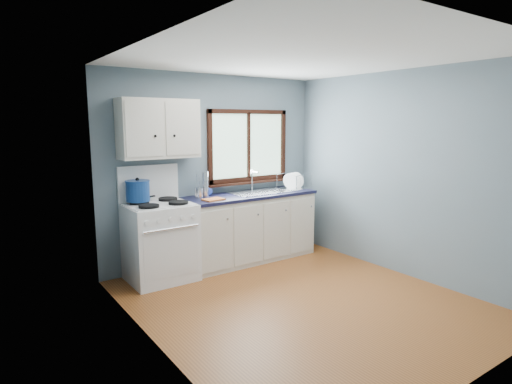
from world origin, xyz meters
TOP-DOWN VIEW (x-y plane):
  - floor at (0.00, 0.00)m, footprint 3.20×3.60m
  - ceiling at (0.00, 0.00)m, footprint 3.20×3.60m
  - wall_back at (0.00, 1.81)m, footprint 3.20×0.02m
  - wall_front at (0.00, -1.81)m, footprint 3.20×0.02m
  - wall_left at (-1.61, 0.00)m, footprint 0.02×3.60m
  - wall_right at (1.61, 0.00)m, footprint 0.02×3.60m
  - gas_range at (-0.95, 1.47)m, footprint 0.76×0.69m
  - base_cabinets at (0.36, 1.49)m, footprint 1.85×0.60m
  - countertop at (0.36, 1.49)m, footprint 1.89×0.64m
  - sink at (0.54, 1.49)m, footprint 0.84×0.46m
  - window at (0.54, 1.77)m, footprint 1.36×0.10m
  - upper_cabinets at (-0.85, 1.63)m, footprint 0.95×0.35m
  - skillet at (-1.14, 1.62)m, footprint 0.41×0.32m
  - stockpot at (-1.15, 1.61)m, footprint 0.33×0.33m
  - utensil_crock at (-0.36, 1.58)m, footprint 0.14×0.14m
  - thermos at (-0.26, 1.59)m, footprint 0.09×0.09m
  - soap_bottle at (-0.17, 1.66)m, footprint 0.13×0.13m
  - dish_towel at (-0.29, 1.34)m, footprint 0.27×0.21m
  - dish_rack at (1.13, 1.47)m, footprint 0.55×0.48m

SIDE VIEW (x-z plane):
  - floor at x=0.00m, z-range -0.02..0.00m
  - base_cabinets at x=0.36m, z-range -0.03..0.85m
  - gas_range at x=-0.95m, z-range -0.19..1.17m
  - sink at x=0.54m, z-range 0.64..1.08m
  - countertop at x=0.36m, z-range 0.88..0.92m
  - dish_towel at x=-0.29m, z-range 0.92..0.94m
  - dish_rack at x=1.13m, z-range 0.86..1.10m
  - skillet at x=-1.14m, z-range 0.96..1.01m
  - utensil_crock at x=-0.36m, z-range 0.82..1.16m
  - soap_bottle at x=-0.17m, z-range 0.92..1.18m
  - stockpot at x=-1.15m, z-range 0.95..1.22m
  - thermos at x=-0.26m, z-range 0.92..1.25m
  - wall_back at x=0.00m, z-range 0.00..2.50m
  - wall_front at x=0.00m, z-range 0.00..2.50m
  - wall_left at x=-1.61m, z-range 0.00..2.50m
  - wall_right at x=1.61m, z-range 0.00..2.50m
  - window at x=0.54m, z-range 0.96..1.99m
  - upper_cabinets at x=-0.85m, z-range 1.45..2.15m
  - ceiling at x=0.00m, z-range 2.50..2.52m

